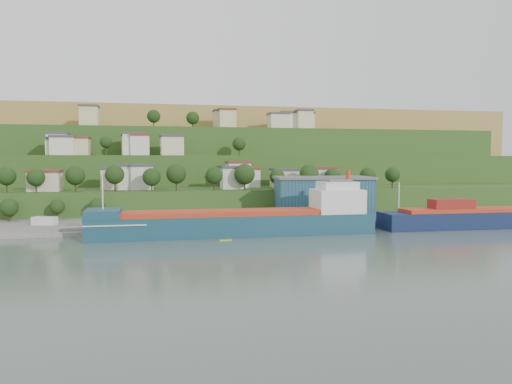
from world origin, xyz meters
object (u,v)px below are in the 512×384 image
object	(u,v)px
cargo_ship_near	(243,223)
kayak_orange	(223,237)
cargo_ship_far	(490,218)
warehouse	(322,196)
caravan	(45,222)

from	to	relation	value
cargo_ship_near	kayak_orange	bearing A→B (deg)	-143.42
cargo_ship_far	warehouse	size ratio (longest dim) A/B	1.92
kayak_orange	cargo_ship_far	bearing A→B (deg)	21.07
cargo_ship_near	warehouse	size ratio (longest dim) A/B	2.30
cargo_ship_far	warehouse	world-z (taller)	cargo_ship_far
cargo_ship_far	caravan	size ratio (longest dim) A/B	9.61
cargo_ship_far	warehouse	distance (m)	50.86
caravan	kayak_orange	bearing A→B (deg)	-3.54
cargo_ship_near	cargo_ship_far	size ratio (longest dim) A/B	1.20
cargo_ship_far	kayak_orange	distance (m)	81.84
warehouse	caravan	bearing A→B (deg)	-168.43
cargo_ship_near	kayak_orange	xyz separation A→B (m)	(-6.17, -4.55, -2.90)
cargo_ship_near	cargo_ship_far	xyz separation A→B (m)	(75.52, -0.38, -0.41)
cargo_ship_far	warehouse	bearing A→B (deg)	153.86
cargo_ship_near	warehouse	xyz separation A→B (m)	(30.78, 23.11, 5.30)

